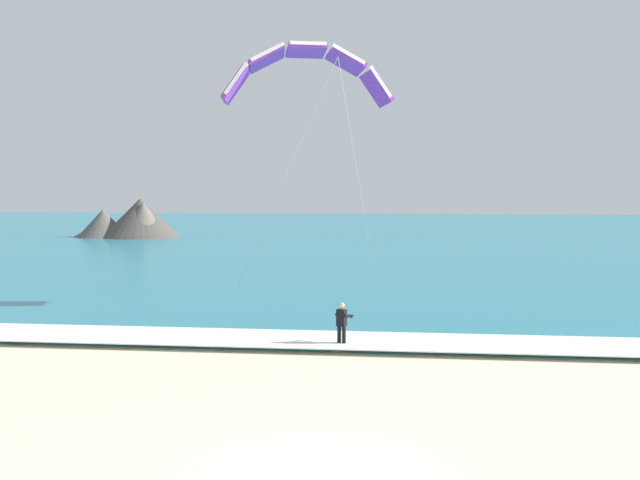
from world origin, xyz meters
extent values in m
plane|color=beige|center=(0.00, 0.00, 0.00)|extent=(200.00, 200.00, 0.00)
cube|color=teal|center=(0.00, 71.17, 0.10)|extent=(200.00, 120.00, 0.20)
cube|color=white|center=(0.00, 12.17, 0.22)|extent=(200.00, 3.16, 0.04)
ellipsoid|color=white|center=(-0.51, 11.60, 0.03)|extent=(1.04, 1.44, 0.05)
cube|color=black|center=(-0.51, 11.82, 0.07)|extent=(0.17, 0.13, 0.04)
cube|color=black|center=(-0.51, 11.38, 0.07)|extent=(0.17, 0.13, 0.04)
cylinder|color=black|center=(-0.60, 11.64, 0.42)|extent=(0.14, 0.14, 0.84)
cylinder|color=black|center=(-0.43, 11.55, 0.42)|extent=(0.14, 0.14, 0.84)
cube|color=black|center=(-0.51, 11.60, 1.14)|extent=(0.39, 0.33, 0.60)
sphere|color=tan|center=(-0.51, 11.60, 1.58)|extent=(0.22, 0.22, 0.22)
cylinder|color=black|center=(-0.60, 11.82, 1.19)|extent=(0.31, 0.49, 0.22)
cylinder|color=black|center=(-0.28, 11.66, 1.19)|extent=(0.31, 0.49, 0.22)
cylinder|color=black|center=(-0.34, 11.94, 1.19)|extent=(0.50, 0.29, 0.04)
cube|color=#3F3F42|center=(-0.46, 11.70, 0.92)|extent=(0.14, 0.13, 0.10)
cube|color=purple|center=(0.33, 20.47, 10.31)|extent=(1.72, 1.66, 1.71)
cube|color=white|center=(0.50, 19.88, 10.50)|extent=(1.13, 0.53, 1.48)
cube|color=purple|center=(-1.09, 20.30, 11.54)|extent=(2.09, 1.82, 1.24)
cube|color=white|center=(-0.92, 19.70, 11.72)|extent=(1.56, 0.67, 0.95)
cube|color=purple|center=(-2.88, 19.87, 11.98)|extent=(2.08, 1.88, 0.48)
cube|color=white|center=(-2.71, 19.28, 12.16)|extent=(1.67, 0.70, 0.20)
cube|color=purple|center=(-4.62, 19.29, 11.54)|extent=(1.88, 1.83, 1.24)
cube|color=white|center=(-4.45, 18.70, 11.72)|extent=(1.54, 0.64, 0.95)
cube|color=purple|center=(-5.92, 18.69, 10.31)|extent=(1.34, 1.70, 1.71)
cube|color=white|center=(-5.75, 18.09, 10.50)|extent=(1.08, 0.50, 1.48)
cylinder|color=#B2B2B7|center=(-0.18, 16.20, 5.76)|extent=(1.04, 8.56, 9.13)
cylinder|color=#B2B2B7|center=(-3.31, 15.31, 5.76)|extent=(5.26, 6.77, 9.13)
cone|color=#665B51|center=(-26.31, 62.58, 2.02)|extent=(6.03, 6.03, 4.03)
cone|color=#47423D|center=(-26.91, 63.35, 2.18)|extent=(8.81, 8.81, 4.37)
cone|color=#56514C|center=(-31.34, 63.61, 0.99)|extent=(6.76, 6.76, 1.97)
cone|color=#56514C|center=(-30.92, 62.83, 1.60)|extent=(5.91, 5.91, 3.19)
camera|label=1|loc=(1.71, -14.30, 5.84)|focal=41.66mm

